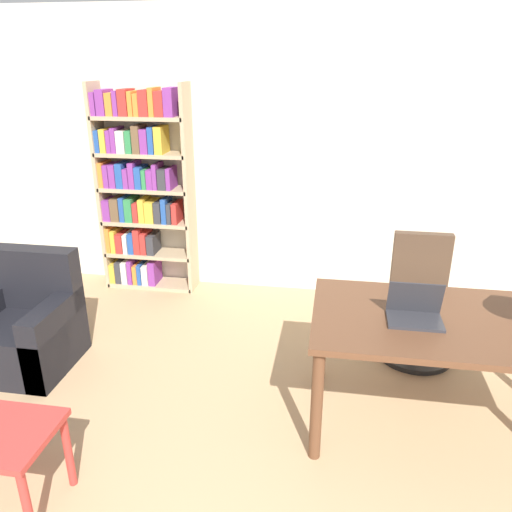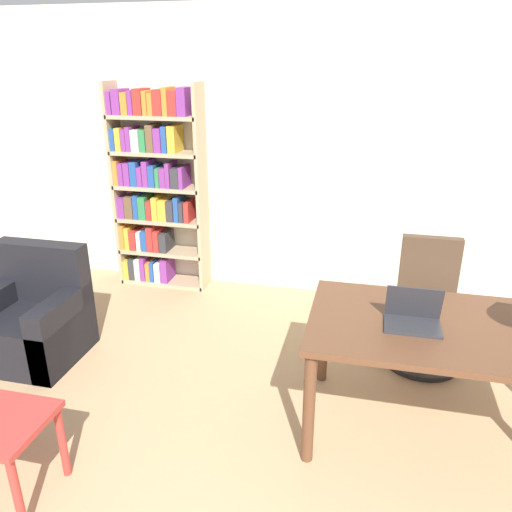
{
  "view_description": "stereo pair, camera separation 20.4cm",
  "coord_description": "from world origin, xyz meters",
  "px_view_note": "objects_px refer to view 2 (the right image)",
  "views": [
    {
      "loc": [
        0.36,
        -0.21,
        2.21
      ],
      "look_at": [
        -0.12,
        2.77,
        1.02
      ],
      "focal_mm": 35.0,
      "sensor_mm": 36.0,
      "label": 1
    },
    {
      "loc": [
        0.56,
        -0.17,
        2.21
      ],
      "look_at": [
        -0.12,
        2.77,
        1.02
      ],
      "focal_mm": 35.0,
      "sensor_mm": 36.0,
      "label": 2
    }
  ],
  "objects_px": {
    "laptop": "(413,317)",
    "armchair": "(33,322)",
    "office_chair": "(425,312)",
    "bookshelf": "(154,187)",
    "desk": "(442,339)"
  },
  "relations": [
    {
      "from": "office_chair",
      "to": "armchair",
      "type": "height_order",
      "value": "office_chair"
    },
    {
      "from": "desk",
      "to": "office_chair",
      "type": "distance_m",
      "value": 0.93
    },
    {
      "from": "laptop",
      "to": "office_chair",
      "type": "distance_m",
      "value": 1.04
    },
    {
      "from": "armchair",
      "to": "bookshelf",
      "type": "bearing_deg",
      "value": 75.46
    },
    {
      "from": "desk",
      "to": "bookshelf",
      "type": "distance_m",
      "value": 3.15
    },
    {
      "from": "armchair",
      "to": "office_chair",
      "type": "bearing_deg",
      "value": 12.48
    },
    {
      "from": "desk",
      "to": "bookshelf",
      "type": "height_order",
      "value": "bookshelf"
    },
    {
      "from": "armchair",
      "to": "bookshelf",
      "type": "relative_size",
      "value": 0.43
    },
    {
      "from": "office_chair",
      "to": "armchair",
      "type": "bearing_deg",
      "value": -167.52
    },
    {
      "from": "laptop",
      "to": "bookshelf",
      "type": "height_order",
      "value": "bookshelf"
    },
    {
      "from": "armchair",
      "to": "bookshelf",
      "type": "xyz_separation_m",
      "value": [
        0.4,
        1.54,
        0.74
      ]
    },
    {
      "from": "office_chair",
      "to": "bookshelf",
      "type": "xyz_separation_m",
      "value": [
        -2.6,
        0.88,
        0.63
      ]
    },
    {
      "from": "armchair",
      "to": "bookshelf",
      "type": "distance_m",
      "value": 1.76
    },
    {
      "from": "office_chair",
      "to": "armchair",
      "type": "xyz_separation_m",
      "value": [
        -3.0,
        -0.66,
        -0.11
      ]
    },
    {
      "from": "laptop",
      "to": "armchair",
      "type": "relative_size",
      "value": 0.36
    }
  ]
}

